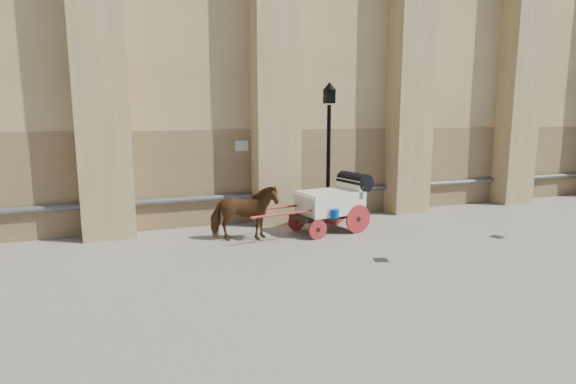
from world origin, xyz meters
name	(u,v)px	position (x,y,z in m)	size (l,w,h in m)	color
ground	(358,250)	(0.00, 0.00, 0.00)	(90.00, 90.00, 0.00)	gray
horse	(244,213)	(-2.52, 1.91, 0.78)	(0.84, 1.84, 1.56)	brown
carriage	(334,200)	(0.28, 2.00, 0.93)	(4.06, 1.62, 1.73)	black
street_lamp	(329,149)	(0.61, 3.09, 2.39)	(0.42, 0.42, 4.47)	black
drain_grate_near	(381,260)	(0.08, -0.95, 0.01)	(0.32, 0.32, 0.01)	black
drain_grate_far	(497,237)	(4.35, -0.31, 0.01)	(0.32, 0.32, 0.01)	black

